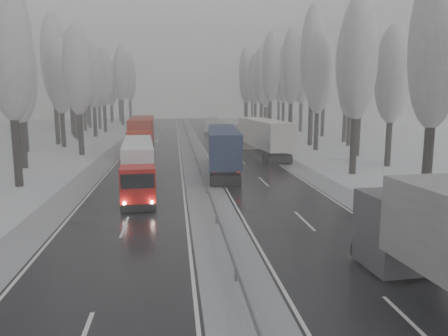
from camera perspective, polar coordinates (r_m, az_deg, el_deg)
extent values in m
plane|color=white|center=(14.59, 3.91, -20.97)|extent=(260.00, 260.00, 0.00)
cube|color=black|center=(43.67, 3.60, -0.28)|extent=(7.50, 200.00, 0.03)
cube|color=black|center=(43.10, -10.28, -0.54)|extent=(7.50, 200.00, 0.03)
cube|color=#A4A7AC|center=(43.06, -3.30, -0.41)|extent=(3.00, 200.00, 0.04)
cube|color=#A4A7AC|center=(44.79, 9.84, -0.15)|extent=(2.40, 200.00, 0.04)
cube|color=#A4A7AC|center=(43.71, -16.77, -0.65)|extent=(2.40, 200.00, 0.04)
cube|color=slate|center=(42.97, -3.31, 0.35)|extent=(0.06, 200.00, 0.32)
cube|color=slate|center=(41.05, -3.14, -0.50)|extent=(0.12, 0.12, 0.60)
cube|color=slate|center=(72.75, -4.65, 3.83)|extent=(0.12, 0.12, 0.60)
cylinder|color=black|center=(33.30, 25.03, 0.65)|extent=(0.68, 0.68, 5.60)
ellipsoid|color=gray|center=(33.16, 26.02, 14.45)|extent=(3.60, 3.60, 11.45)
cylinder|color=black|center=(43.09, 16.57, 2.97)|extent=(0.68, 0.68, 5.62)
ellipsoid|color=gray|center=(42.99, 17.08, 13.66)|extent=(3.60, 3.60, 11.48)
cylinder|color=black|center=(49.07, 20.67, 3.10)|extent=(0.64, 0.64, 4.94)
ellipsoid|color=gray|center=(48.87, 21.16, 11.34)|extent=(3.60, 3.60, 10.09)
cylinder|color=black|center=(51.88, 16.52, 3.84)|extent=(0.66, 0.66, 5.32)
ellipsoid|color=gray|center=(51.74, 16.92, 12.25)|extent=(3.60, 3.60, 10.88)
cylinder|color=black|center=(56.37, 17.05, 4.74)|extent=(0.72, 0.72, 6.31)
ellipsoid|color=gray|center=(56.42, 17.51, 13.90)|extent=(3.60, 3.60, 12.90)
cylinder|color=black|center=(61.29, 11.97, 4.86)|extent=(0.67, 0.67, 5.38)
ellipsoid|color=gray|center=(61.19, 12.22, 12.04)|extent=(3.60, 3.60, 10.98)
cylinder|color=black|center=(67.26, 15.98, 4.75)|extent=(0.62, 0.62, 4.59)
ellipsoid|color=gray|center=(67.08, 16.24, 10.35)|extent=(3.60, 3.60, 9.39)
cylinder|color=black|center=(66.65, 11.24, 5.91)|extent=(0.76, 0.76, 6.95)
ellipsoid|color=gray|center=(66.81, 11.52, 14.43)|extent=(3.60, 3.60, 14.19)
cylinder|color=black|center=(72.77, 15.49, 5.89)|extent=(0.74, 0.74, 6.59)
ellipsoid|color=gray|center=(72.85, 15.83, 13.30)|extent=(3.60, 3.60, 13.46)
cylinder|color=black|center=(76.39, 8.65, 6.20)|extent=(0.72, 0.72, 6.37)
ellipsoid|color=gray|center=(76.44, 8.82, 13.02)|extent=(3.60, 3.60, 13.01)
cylinder|color=black|center=(82.33, 12.76, 6.16)|extent=(0.70, 0.70, 5.97)
ellipsoid|color=gray|center=(82.32, 12.98, 12.10)|extent=(3.60, 3.60, 12.20)
cylinder|color=black|center=(86.46, 6.01, 6.71)|extent=(0.74, 0.74, 6.65)
ellipsoid|color=gray|center=(86.53, 6.12, 13.01)|extent=(3.60, 3.60, 13.59)
cylinder|color=black|center=(92.18, 9.98, 6.63)|extent=(0.71, 0.71, 6.14)
ellipsoid|color=gray|center=(92.19, 10.14, 12.08)|extent=(3.60, 3.60, 12.54)
cylinder|color=black|center=(96.05, 4.88, 6.82)|extent=(0.71, 0.71, 6.05)
ellipsoid|color=gray|center=(96.04, 4.95, 11.98)|extent=(3.60, 3.60, 12.37)
cylinder|color=black|center=(101.25, 7.74, 6.97)|extent=(0.72, 0.72, 6.30)
ellipsoid|color=gray|center=(101.27, 7.85, 12.06)|extent=(3.60, 3.60, 12.87)
cylinder|color=black|center=(103.43, 4.09, 6.97)|extent=(0.70, 0.70, 5.88)
ellipsoid|color=gray|center=(103.41, 4.15, 11.62)|extent=(3.60, 3.60, 12.00)
cylinder|color=black|center=(107.98, 5.34, 6.78)|extent=(0.64, 0.64, 4.86)
ellipsoid|color=gray|center=(107.88, 5.40, 10.47)|extent=(3.60, 3.60, 9.92)
cylinder|color=black|center=(110.26, 2.95, 7.16)|extent=(0.70, 0.70, 5.98)
ellipsoid|color=gray|center=(110.25, 2.99, 11.59)|extent=(3.60, 3.60, 12.21)
cylinder|color=black|center=(116.02, 7.15, 7.26)|extent=(0.71, 0.71, 6.19)
ellipsoid|color=gray|center=(116.03, 7.24, 11.63)|extent=(3.60, 3.60, 12.64)
cylinder|color=black|center=(120.16, 2.79, 7.56)|extent=(0.75, 0.75, 6.86)
ellipsoid|color=gray|center=(120.24, 2.83, 12.23)|extent=(3.60, 3.60, 14.01)
cylinder|color=black|center=(125.41, 5.67, 7.30)|extent=(0.68, 0.68, 5.55)
ellipsoid|color=gray|center=(125.37, 5.73, 10.92)|extent=(3.60, 3.60, 11.33)
cylinder|color=black|center=(130.87, 2.78, 7.54)|extent=(0.71, 0.71, 6.09)
ellipsoid|color=gray|center=(130.87, 2.81, 11.35)|extent=(3.60, 3.60, 12.45)
cylinder|color=black|center=(135.30, 3.69, 7.47)|extent=(0.67, 0.67, 5.49)
ellipsoid|color=gray|center=(135.26, 3.73, 10.79)|extent=(3.60, 3.60, 11.21)
cylinder|color=black|center=(39.33, -25.45, 2.01)|extent=(0.69, 0.69, 5.83)
ellipsoid|color=gray|center=(39.27, -26.33, 14.16)|extent=(3.60, 3.60, 11.92)
cylinder|color=black|center=(49.28, -24.73, 2.92)|extent=(0.65, 0.65, 5.03)
ellipsoid|color=gray|center=(49.10, -25.31, 11.27)|extent=(3.60, 3.60, 10.28)
cylinder|color=black|center=(57.47, -18.19, 4.33)|extent=(0.67, 0.67, 5.44)
ellipsoid|color=gray|center=(57.36, -18.60, 12.07)|extent=(3.60, 3.60, 11.11)
cylinder|color=black|center=(63.34, -24.51, 4.51)|extent=(0.69, 0.69, 5.72)
ellipsoid|color=gray|center=(63.28, -25.03, 11.90)|extent=(3.60, 3.60, 11.69)
cylinder|color=black|center=(67.16, -20.28, 4.80)|extent=(0.66, 0.66, 5.23)
ellipsoid|color=gray|center=(67.05, -20.65, 11.16)|extent=(3.60, 3.60, 10.68)
cylinder|color=black|center=(71.43, -20.96, 5.56)|extent=(0.74, 0.74, 6.60)
ellipsoid|color=gray|center=(71.51, -21.42, 13.11)|extent=(3.60, 3.60, 13.49)
cylinder|color=black|center=(76.52, -18.51, 5.37)|extent=(0.65, 0.65, 5.16)
ellipsoid|color=gray|center=(76.41, -18.81, 10.89)|extent=(3.60, 3.60, 10.54)
cylinder|color=black|center=(80.69, -18.91, 5.76)|extent=(0.69, 0.69, 5.79)
ellipsoid|color=gray|center=(80.66, -19.23, 11.63)|extent=(3.60, 3.60, 11.84)
cylinder|color=black|center=(82.83, -16.49, 5.91)|extent=(0.68, 0.68, 5.64)
ellipsoid|color=gray|center=(82.78, -16.76, 11.49)|extent=(3.60, 3.60, 11.53)
cylinder|color=black|center=(87.67, -19.19, 6.25)|extent=(0.73, 0.73, 6.56)
ellipsoid|color=gray|center=(87.73, -19.53, 12.36)|extent=(3.60, 3.60, 13.40)
cylinder|color=black|center=(92.72, -15.28, 6.35)|extent=(0.69, 0.69, 5.79)
ellipsoid|color=gray|center=(92.69, -15.50, 11.46)|extent=(3.60, 3.60, 11.84)
cylinder|color=black|center=(97.46, -17.72, 6.62)|extent=(0.74, 0.74, 6.65)
ellipsoid|color=gray|center=(97.53, -18.01, 12.20)|extent=(3.60, 3.60, 13.58)
cylinder|color=black|center=(102.37, -15.94, 6.39)|extent=(0.65, 0.65, 5.12)
ellipsoid|color=gray|center=(102.28, -16.12, 10.49)|extent=(3.60, 3.60, 10.46)
cylinder|color=black|center=(106.78, -17.14, 6.64)|extent=(0.69, 0.69, 5.84)
ellipsoid|color=gray|center=(106.76, -17.36, 11.11)|extent=(3.60, 3.60, 11.92)
cylinder|color=black|center=(112.49, -13.11, 7.15)|extent=(0.74, 0.74, 6.67)
ellipsoid|color=gray|center=(112.55, -13.30, 12.00)|extent=(3.60, 3.60, 13.63)
cylinder|color=black|center=(117.81, -17.34, 6.97)|extent=(0.72, 0.72, 6.31)
ellipsoid|color=gray|center=(117.83, -17.55, 11.35)|extent=(3.60, 3.60, 12.88)
cylinder|color=black|center=(121.72, -12.13, 7.25)|extent=(0.72, 0.72, 6.29)
ellipsoid|color=gray|center=(121.74, -12.28, 11.47)|extent=(3.60, 3.60, 12.84)
cylinder|color=black|center=(126.37, -14.50, 6.91)|extent=(0.64, 0.64, 4.86)
ellipsoid|color=gray|center=(126.29, -14.63, 10.05)|extent=(3.60, 3.60, 9.92)
cylinder|color=black|center=(128.64, -13.42, 7.39)|extent=(0.74, 0.74, 6.63)
ellipsoid|color=gray|center=(128.69, -13.58, 11.60)|extent=(3.60, 3.60, 13.54)
cylinder|color=black|center=(132.97, -14.40, 7.22)|extent=(0.69, 0.69, 5.79)
ellipsoid|color=gray|center=(132.95, -14.55, 10.78)|extent=(3.60, 3.60, 11.82)
cube|color=#444348|center=(20.35, 21.04, -7.29)|extent=(2.85, 2.95, 3.16)
cube|color=black|center=(21.25, 19.27, -4.43)|extent=(2.43, 0.30, 1.05)
cube|color=black|center=(21.88, 18.84, -9.47)|extent=(2.64, 0.37, 0.53)
cylinder|color=black|center=(19.49, 19.34, -11.63)|extent=(0.46, 1.12, 1.10)
cylinder|color=black|center=(20.66, 24.75, -10.76)|extent=(0.46, 1.12, 1.10)
sphere|color=white|center=(21.31, 16.50, -8.67)|extent=(0.23, 0.23, 0.23)
sphere|color=white|center=(22.29, 21.12, -8.12)|extent=(0.23, 0.23, 0.23)
cube|color=#1E264B|center=(49.30, -0.45, 2.87)|extent=(2.82, 2.92, 3.14)
cube|color=black|center=(50.52, -0.50, 3.86)|extent=(2.41, 0.29, 1.05)
cube|color=black|center=(50.86, -0.50, 1.64)|extent=(2.62, 0.36, 0.52)
cube|color=#131D36|center=(41.06, -0.11, 3.09)|extent=(3.70, 13.79, 2.93)
cube|color=black|center=(34.62, 0.29, -1.89)|extent=(2.41, 0.31, 0.47)
cube|color=black|center=(37.62, 0.09, -0.65)|extent=(2.74, 5.92, 0.47)
cube|color=black|center=(35.23, 0.25, -2.04)|extent=(2.41, 0.25, 0.63)
cylinder|color=black|center=(48.60, -1.72, 1.36)|extent=(0.45, 1.11, 1.09)
cylinder|color=black|center=(48.66, 0.87, 1.37)|extent=(0.45, 1.11, 1.09)
cylinder|color=black|center=(37.22, -1.58, -1.14)|extent=(0.45, 1.11, 1.09)
cylinder|color=black|center=(37.31, 1.81, -1.11)|extent=(0.45, 1.11, 1.09)
cylinder|color=black|center=(35.88, -1.55, -1.54)|extent=(0.45, 1.11, 1.09)
cylinder|color=black|center=(35.97, 1.95, -1.51)|extent=(0.45, 1.11, 1.09)
sphere|color=#FF0C05|center=(34.37, -1.36, -0.55)|extent=(0.21, 0.21, 0.21)
sphere|color=#FF0C05|center=(34.45, 1.95, -0.53)|extent=(0.21, 0.21, 0.21)
sphere|color=white|center=(50.81, -1.62, 2.11)|extent=(0.23, 0.23, 0.23)
sphere|color=white|center=(50.87, 0.62, 2.12)|extent=(0.23, 0.23, 0.23)
cube|color=#B6AFA1|center=(60.88, 2.90, 4.20)|extent=(2.99, 3.09, 3.30)
cube|color=black|center=(62.14, 2.59, 5.02)|extent=(2.53, 0.33, 1.10)
cube|color=black|center=(62.44, 2.55, 3.11)|extent=(2.76, 0.40, 0.55)
cube|color=beige|center=(52.53, 5.23, 4.60)|extent=(4.03, 14.51, 3.08)
cube|color=black|center=(45.98, 7.76, 0.89)|extent=(2.53, 0.35, 0.50)
cube|color=black|center=(49.00, 6.52, 1.70)|extent=(2.94, 6.24, 0.50)
cube|color=black|center=(46.58, 7.51, 0.73)|extent=(2.53, 0.28, 0.66)
cylinder|color=black|center=(59.88, 2.02, 2.92)|extent=(0.48, 1.17, 1.15)
cylinder|color=black|center=(60.45, 4.16, 2.96)|extent=(0.48, 1.17, 1.15)
cylinder|color=black|center=(48.27, 5.37, 1.30)|extent=(0.48, 1.17, 1.15)
cylinder|color=black|center=(48.99, 7.96, 1.37)|extent=(0.48, 1.17, 1.15)
cylinder|color=black|center=(46.92, 5.87, 1.06)|extent=(0.48, 1.17, 1.15)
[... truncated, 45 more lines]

